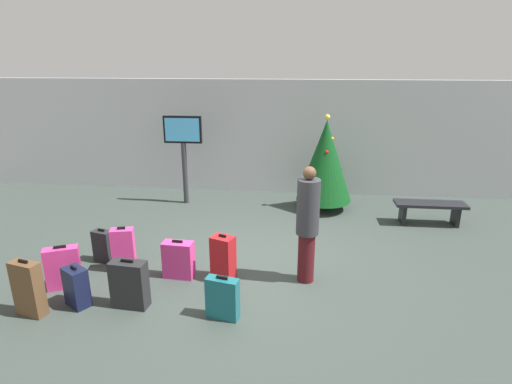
{
  "coord_description": "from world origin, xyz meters",
  "views": [
    {
      "loc": [
        0.7,
        -6.23,
        3.36
      ],
      "look_at": [
        -0.11,
        1.3,
        0.9
      ],
      "focal_mm": 29.03,
      "sensor_mm": 36.0,
      "label": 1
    }
  ],
  "objects": [
    {
      "name": "ground_plane",
      "position": [
        0.0,
        0.0,
        0.0
      ],
      "size": [
        16.0,
        16.0,
        0.0
      ],
      "primitive_type": "plane",
      "color": "#38423D"
    },
    {
      "name": "back_wall",
      "position": [
        0.0,
        4.24,
        1.43
      ],
      "size": [
        16.0,
        0.2,
        2.87
      ],
      "primitive_type": "cube",
      "color": "#B7BCC1",
      "rests_on": "ground_plane"
    },
    {
      "name": "holiday_tree",
      "position": [
        1.28,
        2.97,
        1.15
      ],
      "size": [
        1.26,
        1.26,
        2.19
      ],
      "color": "#4C3319",
      "rests_on": "ground_plane"
    },
    {
      "name": "flight_info_kiosk",
      "position": [
        -2.01,
        3.04,
        1.47
      ],
      "size": [
        0.89,
        0.12,
        2.1
      ],
      "color": "#333338",
      "rests_on": "ground_plane"
    },
    {
      "name": "waiting_bench",
      "position": [
        3.45,
        2.26,
        0.36
      ],
      "size": [
        1.44,
        0.44,
        0.48
      ],
      "color": "black",
      "rests_on": "ground_plane"
    },
    {
      "name": "traveller_0",
      "position": [
        0.85,
        -0.37,
        0.98
      ],
      "size": [
        0.41,
        0.41,
        1.86
      ],
      "color": "#4C1419",
      "rests_on": "ground_plane"
    },
    {
      "name": "suitcase_0",
      "position": [
        -1.16,
        -0.47,
        0.3
      ],
      "size": [
        0.49,
        0.26,
        0.64
      ],
      "color": "#E5388C",
      "rests_on": "ground_plane"
    },
    {
      "name": "suitcase_1",
      "position": [
        -0.45,
        -0.45,
        0.36
      ],
      "size": [
        0.41,
        0.36,
        0.76
      ],
      "color": "#B2191E",
      "rests_on": "ground_plane"
    },
    {
      "name": "suitcase_2",
      "position": [
        -2.82,
        -0.98,
        0.33
      ],
      "size": [
        0.53,
        0.38,
        0.7
      ],
      "color": "#E5388C",
      "rests_on": "ground_plane"
    },
    {
      "name": "suitcase_3",
      "position": [
        -1.61,
        -1.36,
        0.35
      ],
      "size": [
        0.52,
        0.28,
        0.73
      ],
      "color": "#232326",
      "rests_on": "ground_plane"
    },
    {
      "name": "suitcase_4",
      "position": [
        -2.61,
        -0.08,
        0.28
      ],
      "size": [
        0.36,
        0.26,
        0.6
      ],
      "color": "#232326",
      "rests_on": "ground_plane"
    },
    {
      "name": "suitcase_5",
      "position": [
        -2.13,
        -0.34,
        0.36
      ],
      "size": [
        0.39,
        0.27,
        0.77
      ],
      "color": "#E5388C",
      "rests_on": "ground_plane"
    },
    {
      "name": "suitcase_6",
      "position": [
        -2.89,
        -1.69,
        0.39
      ],
      "size": [
        0.45,
        0.28,
        0.83
      ],
      "color": "brown",
      "rests_on": "ground_plane"
    },
    {
      "name": "suitcase_7",
      "position": [
        -0.26,
        -1.48,
        0.29
      ],
      "size": [
        0.47,
        0.26,
        0.63
      ],
      "color": "#19606B",
      "rests_on": "ground_plane"
    },
    {
      "name": "suitcase_8",
      "position": [
        -2.37,
        -1.42,
        0.29
      ],
      "size": [
        0.42,
        0.38,
        0.62
      ],
      "color": "#141938",
      "rests_on": "ground_plane"
    }
  ]
}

